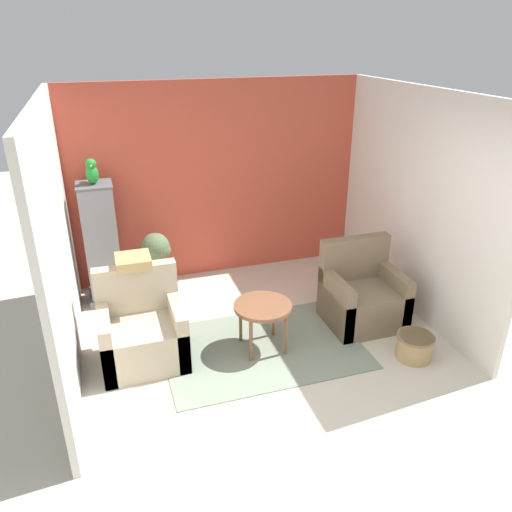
% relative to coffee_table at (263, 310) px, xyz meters
% --- Properties ---
extents(ground_plane, '(20.00, 20.00, 0.00)m').
position_rel_coffee_table_xyz_m(ground_plane, '(0.06, -1.19, -0.47)').
color(ground_plane, beige).
rests_on(ground_plane, ground).
extents(wall_back_accent, '(3.94, 0.06, 2.57)m').
position_rel_coffee_table_xyz_m(wall_back_accent, '(0.06, 2.03, 0.81)').
color(wall_back_accent, '#C64C38').
rests_on(wall_back_accent, ground_plane).
extents(wall_left, '(0.06, 3.19, 2.57)m').
position_rel_coffee_table_xyz_m(wall_left, '(-1.88, 0.40, 0.81)').
color(wall_left, silver).
rests_on(wall_left, ground_plane).
extents(wall_right, '(0.06, 3.19, 2.57)m').
position_rel_coffee_table_xyz_m(wall_right, '(1.99, 0.40, 0.81)').
color(wall_right, silver).
rests_on(wall_right, ground_plane).
extents(area_rug, '(2.09, 1.44, 0.01)m').
position_rel_coffee_table_xyz_m(area_rug, '(0.00, 0.00, -0.47)').
color(area_rug, gray).
rests_on(area_rug, ground_plane).
extents(coffee_table, '(0.61, 0.61, 0.53)m').
position_rel_coffee_table_xyz_m(coffee_table, '(0.00, 0.00, 0.00)').
color(coffee_table, brown).
rests_on(coffee_table, ground_plane).
extents(armchair_left, '(0.83, 0.72, 0.96)m').
position_rel_coffee_table_xyz_m(armchair_left, '(-1.22, 0.18, -0.16)').
color(armchair_left, tan).
rests_on(armchair_left, ground_plane).
extents(armchair_right, '(0.83, 0.72, 0.96)m').
position_rel_coffee_table_xyz_m(armchair_right, '(1.26, 0.16, -0.16)').
color(armchair_right, '#7A664C').
rests_on(armchair_right, ground_plane).
extents(birdcage, '(0.46, 0.46, 1.50)m').
position_rel_coffee_table_xyz_m(birdcage, '(-1.51, 1.62, 0.26)').
color(birdcage, '#555559').
rests_on(birdcage, ground_plane).
extents(parrot, '(0.14, 0.25, 0.30)m').
position_rel_coffee_table_xyz_m(parrot, '(-1.51, 1.62, 1.17)').
color(parrot, '#1E842D').
rests_on(parrot, birdcage).
extents(potted_plant, '(0.40, 0.36, 0.79)m').
position_rel_coffee_table_xyz_m(potted_plant, '(-0.88, 1.67, 0.02)').
color(potted_plant, '#66605B').
rests_on(potted_plant, ground_plane).
extents(wicker_basket, '(0.38, 0.38, 0.26)m').
position_rel_coffee_table_xyz_m(wicker_basket, '(1.44, -0.64, -0.33)').
color(wicker_basket, tan).
rests_on(wicker_basket, ground_plane).
extents(throw_pillow, '(0.34, 0.34, 0.10)m').
position_rel_coffee_table_xyz_m(throw_pillow, '(-1.22, 0.43, 0.54)').
color(throw_pillow, tan).
rests_on(throw_pillow, armchair_left).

